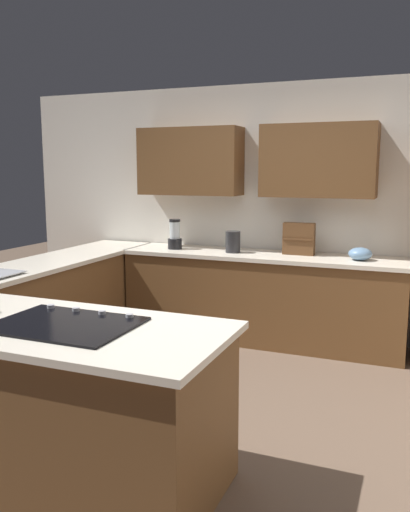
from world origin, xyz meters
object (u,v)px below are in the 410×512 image
at_px(kettle, 233,242).
at_px(blender, 175,236).
at_px(mixing_bowl, 360,254).
at_px(spice_rack, 299,239).
at_px(cooktop, 65,324).

bearing_deg(kettle, blender, 0.00).
xyz_separation_m(blender, mixing_bowl, (-1.90, 0.00, -0.08)).
bearing_deg(kettle, spice_rack, -170.86).
bearing_deg(mixing_bowl, kettle, 0.00).
relative_size(blender, kettle, 1.45).
bearing_deg(spice_rack, kettle, 9.14).
bearing_deg(mixing_bowl, cooktop, 65.58).
bearing_deg(cooktop, spice_rack, -102.84).
bearing_deg(blender, cooktop, 103.21).
distance_m(spice_rack, kettle, 0.66).
distance_m(blender, kettle, 0.65).
relative_size(blender, spice_rack, 0.99).
height_order(blender, spice_rack, spice_rack).
relative_size(cooktop, blender, 2.42).
bearing_deg(spice_rack, cooktop, 77.16).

